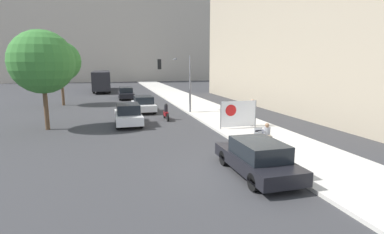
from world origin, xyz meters
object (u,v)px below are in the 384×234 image
Objects in this scene: car_on_road_nearest at (128,114)px; street_tree_midblock at (60,61)px; city_bus_on_road at (102,80)px; seated_protester at (267,134)px; car_on_road_midblock at (143,104)px; street_tree_near_curb at (42,62)px; pedestrian_behind at (252,112)px; traffic_light_pole at (178,74)px; protest_banner at (238,114)px; car_on_road_distant at (126,93)px; motorcycle_on_road at (166,113)px; parked_car_curbside at (257,158)px.

street_tree_midblock is (-5.86, 12.11, 3.78)m from car_on_road_nearest.
car_on_road_nearest is 28.03m from city_bus_on_road.
seated_protester is at bearing -76.74° from city_bus_on_road.
car_on_road_midblock is 0.68× the size of street_tree_near_curb.
car_on_road_nearest is 0.65× the size of street_tree_midblock.
street_tree_midblock reaches higher than pedestrian_behind.
street_tree_midblock is (-10.33, 8.44, 1.10)m from traffic_light_pole.
protest_banner is 0.57× the size of car_on_road_midblock.
car_on_road_midblock is at bearing -169.01° from pedestrian_behind.
pedestrian_behind is 20.99m from street_tree_midblock.
car_on_road_distant is (-3.69, 12.50, -2.70)m from traffic_light_pole.
street_tree_midblock is at bearing 128.75° from protest_banner.
city_bus_on_road is at bearing 100.96° from motorcycle_on_road.
car_on_road_nearest is at bearing 110.49° from parked_car_curbside.
street_tree_near_curb is at bearing -96.20° from city_bus_on_road.
protest_banner reaches higher than parked_car_curbside.
city_bus_on_road is at bearing 77.04° from street_tree_midblock.
street_tree_near_curb reaches higher than protest_banner.
motorcycle_on_road is at bearing -79.04° from city_bus_on_road.
street_tree_near_curb reaches higher than car_on_road_distant.
parked_car_curbside is (-0.26, -14.94, -2.72)m from traffic_light_pole.
traffic_light_pole is 10.50m from street_tree_near_curb.
motorcycle_on_road is at bearing -155.87° from pedestrian_behind.
street_tree_midblock is at bearing 114.41° from seated_protester.
protest_banner reaches higher than seated_protester.
motorcycle_on_road is 9.18m from street_tree_near_curb.
city_bus_on_road is 28.34m from street_tree_near_curb.
street_tree_near_curb is 12.25m from street_tree_midblock.
street_tree_midblock reaches higher than car_on_road_midblock.
parked_car_curbside is 0.68× the size of street_tree_midblock.
traffic_light_pole is at bearing 39.36° from car_on_road_nearest.
car_on_road_nearest is 0.90× the size of car_on_road_distant.
car_on_road_distant is 15.12m from motorcycle_on_road.
car_on_road_distant is 0.73× the size of street_tree_near_curb.
protest_banner is 0.39× the size of street_tree_near_curb.
traffic_light_pole is 0.73× the size of street_tree_midblock.
protest_banner is 10.57m from car_on_road_midblock.
motorcycle_on_road is (-3.86, 4.88, -0.54)m from protest_banner.
protest_banner is at bearing -61.19° from car_on_road_midblock.
motorcycle_on_road is at bearing -51.06° from street_tree_midblock.
traffic_light_pole reaches higher than parked_car_curbside.
parked_car_curbside is 1.01× the size of car_on_road_midblock.
protest_banner is 7.75m from car_on_road_nearest.
traffic_light_pole is 1.08× the size of parked_car_curbside.
pedestrian_behind is at bearing -71.83° from city_bus_on_road.
street_tree_near_curb reaches higher than car_on_road_nearest.
seated_protester is 0.28× the size of parked_car_curbside.
seated_protester is at bearing -81.22° from traffic_light_pole.
seated_protester is at bearing -59.19° from street_tree_midblock.
street_tree_midblock is at bearing -148.57° from car_on_road_distant.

